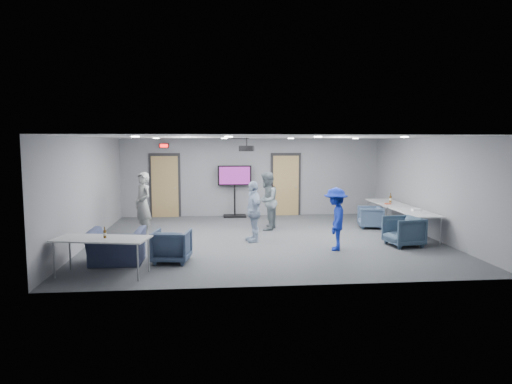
{
  "coord_description": "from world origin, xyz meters",
  "views": [
    {
      "loc": [
        -1.34,
        -11.87,
        2.56
      ],
      "look_at": [
        -0.17,
        0.59,
        1.2
      ],
      "focal_mm": 32.0,
      "sensor_mm": 36.0,
      "label": 1
    }
  ],
  "objects": [
    {
      "name": "wall_front",
      "position": [
        0.0,
        -4.0,
        1.35
      ],
      "size": [
        9.0,
        0.02,
        2.7
      ],
      "primitive_type": "cube",
      "color": "gray",
      "rests_on": "floor"
    },
    {
      "name": "downlights",
      "position": [
        0.0,
        0.0,
        2.68
      ],
      "size": [
        6.18,
        3.78,
        0.02
      ],
      "color": "white",
      "rests_on": "ceiling"
    },
    {
      "name": "person_b",
      "position": [
        0.21,
        1.29,
        0.85
      ],
      "size": [
        0.88,
        0.99,
        1.71
      ],
      "primitive_type": "imported",
      "rotation": [
        0.0,
        0.0,
        -1.9
      ],
      "color": "slate",
      "rests_on": "floor"
    },
    {
      "name": "exit_sign",
      "position": [
        -3.0,
        3.93,
        2.45
      ],
      "size": [
        0.32,
        0.08,
        0.16
      ],
      "color": "black",
      "rests_on": "wall_back"
    },
    {
      "name": "bottle_front",
      "position": [
        -3.43,
        -3.01,
        0.81
      ],
      "size": [
        0.06,
        0.06,
        0.22
      ],
      "color": "#54360E",
      "rests_on": "table_front_left"
    },
    {
      "name": "wrapper",
      "position": [
        4.11,
        -0.15,
        0.76
      ],
      "size": [
        0.24,
        0.17,
        0.05
      ],
      "primitive_type": "cube",
      "rotation": [
        0.0,
        0.0,
        -0.03
      ],
      "color": "white",
      "rests_on": "table_right_b"
    },
    {
      "name": "chair_right_c",
      "position": [
        3.35,
        -1.13,
        0.37
      ],
      "size": [
        0.92,
        0.91,
        0.74
      ],
      "primitive_type": "imported",
      "rotation": [
        0.0,
        0.0,
        -1.42
      ],
      "color": "#314355",
      "rests_on": "floor"
    },
    {
      "name": "chair_right_a",
      "position": [
        3.35,
        1.28,
        0.33
      ],
      "size": [
        0.83,
        0.81,
        0.65
      ],
      "primitive_type": "imported",
      "rotation": [
        0.0,
        0.0,
        -1.75
      ],
      "color": "#3E506B",
      "rests_on": "floor"
    },
    {
      "name": "snack_box",
      "position": [
        3.83,
        1.16,
        0.75
      ],
      "size": [
        0.19,
        0.15,
        0.04
      ],
      "primitive_type": "cube",
      "rotation": [
        0.0,
        0.0,
        0.22
      ],
      "color": "#B6482D",
      "rests_on": "table_right_a"
    },
    {
      "name": "person_a",
      "position": [
        -3.25,
        0.67,
        0.88
      ],
      "size": [
        0.71,
        0.77,
        1.76
      ],
      "primitive_type": "imported",
      "rotation": [
        0.0,
        0.0,
        -0.96
      ],
      "color": "gray",
      "rests_on": "floor"
    },
    {
      "name": "wall_right",
      "position": [
        4.5,
        0.0,
        1.35
      ],
      "size": [
        0.02,
        8.0,
        2.7
      ],
      "primitive_type": "cube",
      "color": "gray",
      "rests_on": "floor"
    },
    {
      "name": "door_right",
      "position": [
        1.2,
        3.95,
        1.07
      ],
      "size": [
        1.06,
        0.17,
        2.24
      ],
      "color": "black",
      "rests_on": "wall_back"
    },
    {
      "name": "floor",
      "position": [
        0.0,
        0.0,
        0.0
      ],
      "size": [
        9.0,
        9.0,
        0.0
      ],
      "primitive_type": "plane",
      "color": "#323539",
      "rests_on": "ground"
    },
    {
      "name": "person_c",
      "position": [
        -0.32,
        -0.25,
        0.79
      ],
      "size": [
        0.57,
        0.98,
        1.58
      ],
      "primitive_type": "imported",
      "rotation": [
        0.0,
        0.0,
        -1.36
      ],
      "color": "#A4B7D3",
      "rests_on": "floor"
    },
    {
      "name": "chair_front_b",
      "position": [
        -3.4,
        -2.16,
        0.36
      ],
      "size": [
        1.13,
        0.99,
        0.73
      ],
      "primitive_type": "imported",
      "rotation": [
        0.0,
        0.0,
        3.13
      ],
      "color": "#333B58",
      "rests_on": "floor"
    },
    {
      "name": "chair_front_a",
      "position": [
        -2.24,
        -2.14,
        0.35
      ],
      "size": [
        0.86,
        0.88,
        0.7
      ],
      "primitive_type": "imported",
      "rotation": [
        0.0,
        0.0,
        2.99
      ],
      "color": "#35435B",
      "rests_on": "floor"
    },
    {
      "name": "person_d",
      "position": [
        1.55,
        -1.38,
        0.75
      ],
      "size": [
        0.81,
        1.09,
        1.5
      ],
      "primitive_type": "imported",
      "rotation": [
        0.0,
        0.0,
        -1.86
      ],
      "color": "#182CA0",
      "rests_on": "floor"
    },
    {
      "name": "wall_left",
      "position": [
        -4.5,
        0.0,
        1.35
      ],
      "size": [
        0.02,
        8.0,
        2.7
      ],
      "primitive_type": "cube",
      "color": "gray",
      "rests_on": "floor"
    },
    {
      "name": "hvac_diffuser",
      "position": [
        -0.5,
        2.8,
        2.69
      ],
      "size": [
        0.6,
        0.6,
        0.03
      ],
      "primitive_type": "cube",
      "color": "black",
      "rests_on": "ceiling"
    },
    {
      "name": "table_right_b",
      "position": [
        4.0,
        -0.31,
        0.69
      ],
      "size": [
        0.77,
        1.84,
        0.73
      ],
      "rotation": [
        0.0,
        0.0,
        1.57
      ],
      "color": "#B3B6B8",
      "rests_on": "floor"
    },
    {
      "name": "wall_back",
      "position": [
        0.0,
        4.0,
        1.35
      ],
      "size": [
        9.0,
        0.02,
        2.7
      ],
      "primitive_type": "cube",
      "color": "gray",
      "rests_on": "floor"
    },
    {
      "name": "table_right_a",
      "position": [
        4.0,
        1.59,
        0.69
      ],
      "size": [
        0.78,
        1.87,
        0.73
      ],
      "rotation": [
        0.0,
        0.0,
        1.57
      ],
      "color": "#B3B6B8",
      "rests_on": "floor"
    },
    {
      "name": "bottle_right",
      "position": [
        4.06,
        1.54,
        0.84
      ],
      "size": [
        0.08,
        0.08,
        0.29
      ],
      "color": "#54360E",
      "rests_on": "table_right_a"
    },
    {
      "name": "door_left",
      "position": [
        -3.0,
        3.95,
        1.07
      ],
      "size": [
        1.06,
        0.17,
        2.24
      ],
      "color": "black",
      "rests_on": "wall_back"
    },
    {
      "name": "table_front_left",
      "position": [
        -3.49,
        -3.0,
        0.68
      ],
      "size": [
        1.91,
        1.09,
        0.73
      ],
      "rotation": [
        0.0,
        0.0,
        -0.2
      ],
      "color": "#B3B6B8",
      "rests_on": "floor"
    },
    {
      "name": "projector",
      "position": [
        -0.42,
        0.7,
        2.4
      ],
      "size": [
        0.45,
        0.41,
        0.37
      ],
      "rotation": [
        0.0,
        0.0,
        -0.21
      ],
      "color": "black",
      "rests_on": "ceiling"
    },
    {
      "name": "tv_stand",
      "position": [
        -0.61,
        3.75,
        1.01
      ],
      "size": [
        1.16,
        0.55,
        1.78
      ],
      "color": "black",
      "rests_on": "floor"
    },
    {
      "name": "ceiling",
      "position": [
        0.0,
        0.0,
        2.7
      ],
      "size": [
        9.0,
        9.0,
        0.0
      ],
      "primitive_type": "plane",
      "rotation": [
        3.14,
        0.0,
        0.0
      ],
      "color": "white",
      "rests_on": "wall_back"
    }
  ]
}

